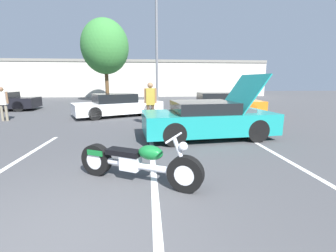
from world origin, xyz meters
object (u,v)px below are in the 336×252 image
spectator_midground (3,101)px  parked_car_mid_row (118,105)px  parked_car_left_row (2,102)px  motorcycle (137,162)px  show_car_hood_open (208,119)px  parked_car_right_row (220,104)px  spectator_near_motorcycle (150,100)px  tree_background (105,47)px  light_pole (158,47)px

spectator_midground → parked_car_mid_row: bearing=11.9°
parked_car_left_row → spectator_midground: size_ratio=2.68×
motorcycle → parked_car_mid_row: (-1.40, 8.28, 0.19)m
show_car_hood_open → parked_car_right_row: 5.93m
motorcycle → show_car_hood_open: 3.93m
motorcycle → parked_car_right_row: 9.80m
parked_car_right_row → spectator_near_motorcycle: 5.23m
parked_car_left_row → parked_car_mid_row: 8.31m
spectator_near_motorcycle → spectator_midground: (-6.87, 1.70, -0.15)m
parked_car_right_row → spectator_near_motorcycle: bearing=-140.4°
tree_background → motorcycle: bearing=-78.6°
light_pole → parked_car_mid_row: size_ratio=1.57×
tree_background → spectator_near_motorcycle: 12.73m
tree_background → show_car_hood_open: (5.63, -13.83, -4.19)m
parked_car_mid_row → light_pole: bearing=35.3°
light_pole → tree_background: (-4.41, 4.63, 0.59)m
parked_car_left_row → light_pole: bearing=1.5°
show_car_hood_open → parked_car_right_row: show_car_hood_open is taller
show_car_hood_open → spectator_midground: show_car_hood_open is taller
light_pole → spectator_near_motorcycle: 7.65m
motorcycle → parked_car_left_row: parked_car_left_row is taller
light_pole → motorcycle: (-0.99, -12.44, -3.83)m
tree_background → parked_car_mid_row: 9.97m
light_pole → motorcycle: size_ratio=3.36×
tree_background → light_pole: bearing=-46.4°
light_pole → spectator_near_motorcycle: light_pole is taller
motorcycle → show_car_hood_open: (2.21, 3.24, 0.23)m
parked_car_right_row → spectator_near_motorcycle: spectator_near_motorcycle is taller
motorcycle → spectator_midground: (-6.54, 7.19, 0.55)m
spectator_midground → tree_background: bearing=72.5°
show_car_hood_open → spectator_near_motorcycle: show_car_hood_open is taller
show_car_hood_open → parked_car_mid_row: show_car_hood_open is taller
light_pole → parked_car_mid_row: 6.02m
spectator_near_motorcycle → spectator_midground: size_ratio=1.14×
parked_car_right_row → parked_car_mid_row: bearing=-174.5°
parked_car_right_row → parked_car_left_row: bearing=169.9°
light_pole → tree_background: size_ratio=1.07×
light_pole → spectator_midground: size_ratio=4.83×
parked_car_left_row → spectator_midground: bearing=-62.8°
motorcycle → show_car_hood_open: bearing=83.2°
motorcycle → parked_car_left_row: 14.55m
parked_car_mid_row → spectator_midground: spectator_midground is taller
show_car_hood_open → spectator_midground: (-8.75, 3.95, 0.32)m
motorcycle → spectator_midground: 9.74m
spectator_midground → parked_car_right_row: bearing=8.1°
spectator_near_motorcycle → show_car_hood_open: bearing=-50.2°
motorcycle → parked_car_mid_row: size_ratio=0.47×
show_car_hood_open → parked_car_left_row: (-11.33, 8.09, -0.04)m
light_pole → show_car_hood_open: bearing=-82.4°
light_pole → show_car_hood_open: 9.95m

